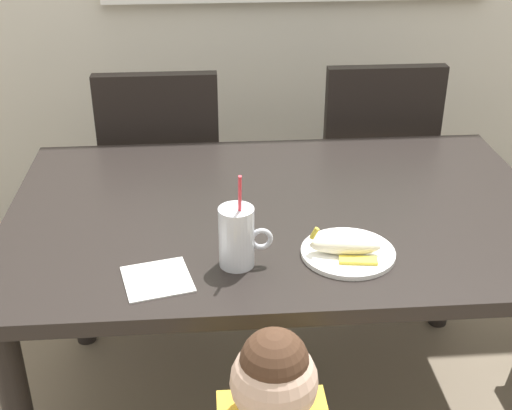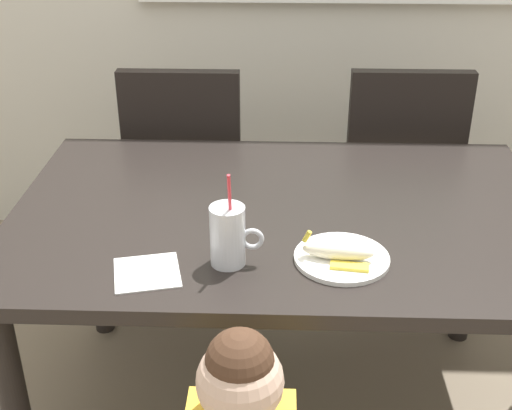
{
  "view_description": "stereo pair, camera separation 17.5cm",
  "coord_description": "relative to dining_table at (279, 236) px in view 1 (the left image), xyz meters",
  "views": [
    {
      "loc": [
        -0.19,
        -1.65,
        1.62
      ],
      "look_at": [
        -0.07,
        -0.1,
        0.8
      ],
      "focal_mm": 47.62,
      "sensor_mm": 36.0,
      "label": 1
    },
    {
      "loc": [
        -0.02,
        -1.65,
        1.62
      ],
      "look_at": [
        -0.07,
        -0.1,
        0.8
      ],
      "focal_mm": 47.62,
      "sensor_mm": 36.0,
      "label": 2
    }
  ],
  "objects": [
    {
      "name": "paper_napkin",
      "position": [
        -0.32,
        -0.33,
        0.09
      ],
      "size": [
        0.18,
        0.18,
        0.0
      ],
      "primitive_type": "cube",
      "rotation": [
        0.0,
        0.0,
        0.24
      ],
      "color": "white",
      "rests_on": "dining_table"
    },
    {
      "name": "ground_plane",
      "position": [
        0.0,
        0.0,
        -0.65
      ],
      "size": [
        24.0,
        24.0,
        0.0
      ],
      "primitive_type": "plane",
      "color": "#7A6B56"
    },
    {
      "name": "dining_table",
      "position": [
        0.0,
        0.0,
        0.0
      ],
      "size": [
        1.49,
        0.97,
        0.74
      ],
      "color": "black",
      "rests_on": "ground"
    },
    {
      "name": "dining_chair_left",
      "position": [
        -0.36,
        0.68,
        -0.11
      ],
      "size": [
        0.44,
        0.45,
        0.96
      ],
      "rotation": [
        0.0,
        0.0,
        3.14
      ],
      "color": "black",
      "rests_on": "ground"
    },
    {
      "name": "snack_plate",
      "position": [
        0.14,
        -0.26,
        0.1
      ],
      "size": [
        0.23,
        0.23,
        0.01
      ],
      "primitive_type": "cylinder",
      "color": "white",
      "rests_on": "dining_table"
    },
    {
      "name": "dining_chair_right",
      "position": [
        0.44,
        0.71,
        -0.11
      ],
      "size": [
        0.44,
        0.45,
        0.96
      ],
      "rotation": [
        0.0,
        0.0,
        3.14
      ],
      "color": "black",
      "rests_on": "ground"
    },
    {
      "name": "peeled_banana",
      "position": [
        0.13,
        -0.27,
        0.12
      ],
      "size": [
        0.17,
        0.12,
        0.07
      ],
      "rotation": [
        0.0,
        0.0,
        -0.14
      ],
      "color": "#F4EAC6",
      "rests_on": "snack_plate"
    },
    {
      "name": "milk_cup",
      "position": [
        -0.13,
        -0.28,
        0.16
      ],
      "size": [
        0.13,
        0.08,
        0.25
      ],
      "color": "silver",
      "rests_on": "dining_table"
    }
  ]
}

